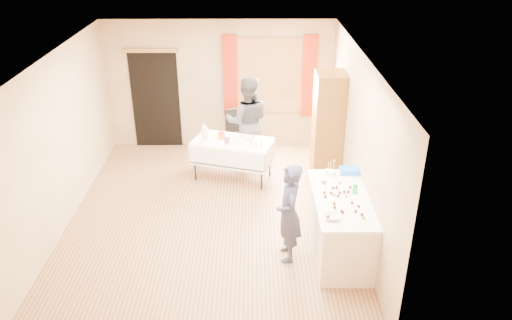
{
  "coord_description": "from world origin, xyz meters",
  "views": [
    {
      "loc": [
        0.66,
        -6.85,
        4.41
      ],
      "look_at": [
        0.71,
        0.0,
        1.0
      ],
      "focal_mm": 35.0,
      "sensor_mm": 36.0,
      "label": 1
    }
  ],
  "objects_px": {
    "cabinet": "(328,127)",
    "girl": "(289,213)",
    "party_table": "(233,156)",
    "counter": "(340,225)",
    "woman": "(248,122)",
    "chair": "(238,142)"
  },
  "relations": [
    {
      "from": "party_table",
      "to": "girl",
      "type": "bearing_deg",
      "value": -53.43
    },
    {
      "from": "woman",
      "to": "cabinet",
      "type": "bearing_deg",
      "value": 159.07
    },
    {
      "from": "chair",
      "to": "girl",
      "type": "relative_size",
      "value": 0.64
    },
    {
      "from": "party_table",
      "to": "woman",
      "type": "distance_m",
      "value": 0.78
    },
    {
      "from": "counter",
      "to": "girl",
      "type": "xyz_separation_m",
      "value": [
        -0.74,
        -0.11,
        0.27
      ]
    },
    {
      "from": "counter",
      "to": "cabinet",
      "type": "bearing_deg",
      "value": 87.5
    },
    {
      "from": "girl",
      "to": "counter",
      "type": "bearing_deg",
      "value": 95.66
    },
    {
      "from": "party_table",
      "to": "chair",
      "type": "xyz_separation_m",
      "value": [
        0.06,
        0.98,
        -0.17
      ]
    },
    {
      "from": "party_table",
      "to": "woman",
      "type": "height_order",
      "value": "woman"
    },
    {
      "from": "chair",
      "to": "woman",
      "type": "relative_size",
      "value": 0.54
    },
    {
      "from": "party_table",
      "to": "woman",
      "type": "xyz_separation_m",
      "value": [
        0.27,
        0.6,
        0.42
      ]
    },
    {
      "from": "counter",
      "to": "chair",
      "type": "bearing_deg",
      "value": 115.31
    },
    {
      "from": "cabinet",
      "to": "girl",
      "type": "height_order",
      "value": "cabinet"
    },
    {
      "from": "party_table",
      "to": "girl",
      "type": "distance_m",
      "value": 2.54
    },
    {
      "from": "counter",
      "to": "party_table",
      "type": "height_order",
      "value": "counter"
    },
    {
      "from": "girl",
      "to": "woman",
      "type": "xyz_separation_m",
      "value": [
        -0.59,
        2.97,
        0.14
      ]
    },
    {
      "from": "counter",
      "to": "chair",
      "type": "xyz_separation_m",
      "value": [
        -1.53,
        3.24,
        -0.17
      ]
    },
    {
      "from": "chair",
      "to": "woman",
      "type": "distance_m",
      "value": 0.73
    },
    {
      "from": "counter",
      "to": "chair",
      "type": "relative_size",
      "value": 1.76
    },
    {
      "from": "cabinet",
      "to": "counter",
      "type": "relative_size",
      "value": 1.2
    },
    {
      "from": "girl",
      "to": "woman",
      "type": "relative_size",
      "value": 0.84
    },
    {
      "from": "cabinet",
      "to": "girl",
      "type": "distance_m",
      "value": 2.56
    }
  ]
}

